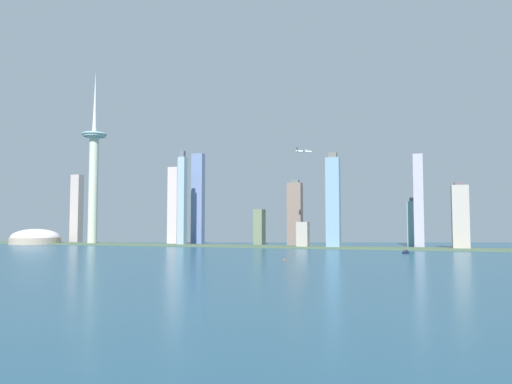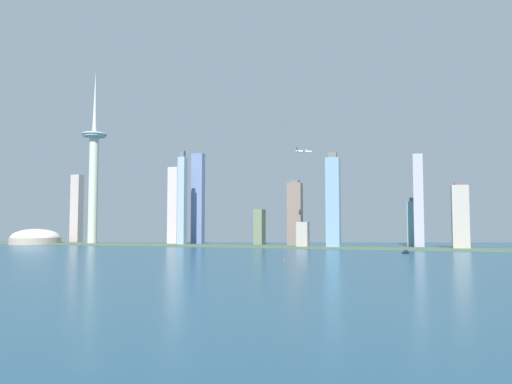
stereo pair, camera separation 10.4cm
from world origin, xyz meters
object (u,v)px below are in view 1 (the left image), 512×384
(observation_tower, at_px, (94,166))
(skyscraper_1, at_px, (295,213))
(skyscraper_10, at_px, (414,223))
(skyscraper_8, at_px, (182,200))
(channel_buoy_0, at_px, (284,259))
(skyscraper_4, at_px, (77,209))
(skyscraper_3, at_px, (259,227))
(skyscraper_5, at_px, (198,198))
(skyscraper_0, at_px, (175,206))
(skyscraper_9, at_px, (176,228))
(skyscraper_6, at_px, (460,217))
(boat_0, at_px, (406,252))
(skyscraper_2, at_px, (333,202))
(skyscraper_11, at_px, (418,201))
(stadium_dome, at_px, (35,238))
(airplane, at_px, (304,151))
(skyscraper_7, at_px, (303,235))

(observation_tower, distance_m, skyscraper_1, 396.09)
(skyscraper_10, bearing_deg, skyscraper_8, -167.69)
(channel_buoy_0, bearing_deg, skyscraper_4, 149.07)
(skyscraper_3, distance_m, skyscraper_8, 151.01)
(skyscraper_1, bearing_deg, skyscraper_5, 179.57)
(skyscraper_0, bearing_deg, skyscraper_9, 114.58)
(skyscraper_9, bearing_deg, skyscraper_1, 1.49)
(skyscraper_6, bearing_deg, skyscraper_4, 177.90)
(skyscraper_1, xyz_separation_m, skyscraper_8, (-190.11, -81.18, 23.83))
(skyscraper_1, bearing_deg, boat_0, -44.63)
(skyscraper_2, bearing_deg, skyscraper_4, 175.38)
(skyscraper_9, bearing_deg, skyscraper_8, -56.39)
(skyscraper_5, distance_m, boat_0, 444.17)
(skyscraper_11, bearing_deg, skyscraper_0, -178.68)
(skyscraper_2, xyz_separation_m, skyscraper_6, (191.95, 16.13, -24.70))
(stadium_dome, relative_size, airplane, 3.70)
(skyscraper_0, distance_m, skyscraper_6, 495.12)
(boat_0, bearing_deg, skyscraper_1, -116.17)
(stadium_dome, distance_m, skyscraper_4, 95.43)
(skyscraper_2, height_order, airplane, airplane)
(observation_tower, distance_m, skyscraper_11, 597.56)
(skyscraper_5, height_order, boat_0, skyscraper_5)
(airplane, bearing_deg, skyscraper_8, 140.95)
(skyscraper_5, relative_size, skyscraper_11, 1.16)
(skyscraper_11, distance_m, boat_0, 168.25)
(stadium_dome, bearing_deg, skyscraper_4, 50.96)
(stadium_dome, relative_size, skyscraper_5, 0.53)
(skyscraper_8, distance_m, channel_buoy_0, 381.20)
(skyscraper_7, bearing_deg, skyscraper_8, 177.69)
(skyscraper_7, relative_size, skyscraper_11, 0.28)
(skyscraper_6, bearing_deg, skyscraper_10, 129.70)
(skyscraper_10, xyz_separation_m, channel_buoy_0, (-143.49, -357.57, -39.08))
(skyscraper_8, bearing_deg, skyscraper_1, 23.12)
(skyscraper_6, bearing_deg, channel_buoy_0, -126.95)
(airplane, bearing_deg, skyscraper_9, 128.04)
(observation_tower, bearing_deg, skyscraper_5, 25.95)
(airplane, bearing_deg, skyscraper_4, 141.16)
(skyscraper_7, bearing_deg, observation_tower, 179.41)
(skyscraper_5, relative_size, skyscraper_6, 1.73)
(observation_tower, xyz_separation_m, skyscraper_9, (135.87, 79.72, -118.36))
(skyscraper_5, distance_m, skyscraper_6, 479.06)
(skyscraper_2, height_order, skyscraper_10, skyscraper_2)
(stadium_dome, bearing_deg, observation_tower, 9.76)
(skyscraper_10, bearing_deg, skyscraper_3, -176.01)
(skyscraper_11, xyz_separation_m, airplane, (-175.16, -71.68, 79.34))
(skyscraper_11, bearing_deg, skyscraper_4, -179.62)
(observation_tower, bearing_deg, skyscraper_6, 1.12)
(skyscraper_3, bearing_deg, stadium_dome, -167.73)
(stadium_dome, relative_size, skyscraper_2, 0.60)
(skyscraper_5, xyz_separation_m, skyscraper_10, (405.80, 4.58, -48.76))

